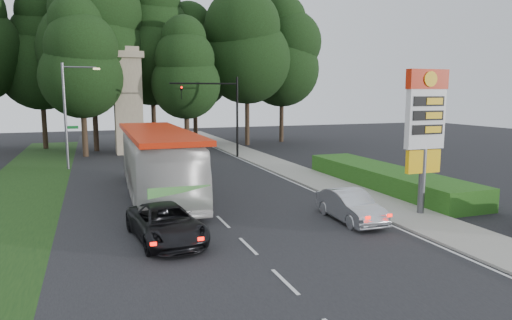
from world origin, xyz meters
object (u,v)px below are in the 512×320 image
object	(u,v)px
streetlight_signs	(68,111)
monument	(128,100)
gas_station_pylon	(425,122)
suv_charcoal	(166,223)
traffic_signal_mast	(223,106)
transit_bus	(158,164)
sedan_silver	(350,206)

from	to	relation	value
streetlight_signs	monument	size ratio (longest dim) A/B	0.80
gas_station_pylon	suv_charcoal	distance (m)	12.58
gas_station_pylon	traffic_signal_mast	xyz separation A→B (m)	(-3.52, 22.00, 0.22)
monument	transit_bus	xyz separation A→B (m)	(0.01, -19.76, -3.23)
traffic_signal_mast	monument	bearing A→B (deg)	142.00
streetlight_signs	monument	distance (m)	9.44
traffic_signal_mast	gas_station_pylon	bearing A→B (deg)	-80.91
monument	suv_charcoal	size ratio (longest dim) A/B	2.00
traffic_signal_mast	transit_bus	size ratio (longest dim) A/B	0.53
traffic_signal_mast	transit_bus	distance (m)	15.99
traffic_signal_mast	suv_charcoal	xyz separation A→B (m)	(-8.48, -21.71, -3.98)
gas_station_pylon	streetlight_signs	world-z (taller)	streetlight_signs
streetlight_signs	suv_charcoal	world-z (taller)	streetlight_signs
suv_charcoal	gas_station_pylon	bearing A→B (deg)	-8.10
sedan_silver	transit_bus	bearing A→B (deg)	134.68
transit_bus	sedan_silver	world-z (taller)	transit_bus
traffic_signal_mast	monument	size ratio (longest dim) A/B	0.72
traffic_signal_mast	transit_bus	xyz separation A→B (m)	(-7.67, -13.75, -2.80)
traffic_signal_mast	streetlight_signs	world-z (taller)	streetlight_signs
traffic_signal_mast	transit_bus	bearing A→B (deg)	-119.14
monument	transit_bus	world-z (taller)	monument
streetlight_signs	suv_charcoal	bearing A→B (deg)	-78.01
suv_charcoal	traffic_signal_mast	bearing A→B (deg)	61.96
gas_station_pylon	monument	size ratio (longest dim) A/B	0.68
sedan_silver	suv_charcoal	world-z (taller)	sedan_silver
gas_station_pylon	monument	bearing A→B (deg)	111.80
streetlight_signs	traffic_signal_mast	bearing A→B (deg)	8.92
gas_station_pylon	suv_charcoal	xyz separation A→B (m)	(-12.00, 0.29, -3.75)
streetlight_signs	sedan_silver	world-z (taller)	streetlight_signs
gas_station_pylon	sedan_silver	distance (m)	5.27
gas_station_pylon	transit_bus	world-z (taller)	gas_station_pylon
transit_bus	suv_charcoal	world-z (taller)	transit_bus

